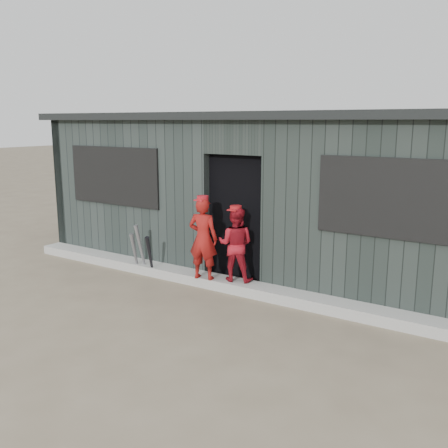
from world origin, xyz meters
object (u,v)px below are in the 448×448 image
Objects in this scene: player_grey_back at (265,242)px; bat_mid at (135,253)px; player_red_left at (203,239)px; player_red_right at (236,244)px; bat_right at (150,256)px; bat_left at (141,249)px; dugout at (277,191)px.

bat_mid is at bearing 25.85° from player_grey_back.
player_red_right is at bearing -168.32° from player_red_left.
player_grey_back is at bearing 25.47° from bat_right.
bat_left is 0.10× the size of dugout.
bat_right is at bearing -16.17° from bat_left.
bat_mid is 1.45m from player_red_left.
player_red_right is 0.58m from player_grey_back.
bat_left reaches higher than bat_right.
bat_right is 0.66× the size of player_red_right.
dugout is (1.30, 1.89, 0.93)m from bat_right.
player_red_left is 0.49m from player_red_right.
player_red_left is 0.96× the size of player_grey_back.
bat_right is 0.09× the size of dugout.
bat_left is 2.54m from dugout.
bat_mid is 2.66m from dugout.
player_grey_back is 0.16× the size of dugout.
player_grey_back reaches higher than bat_mid.
dugout is at bearing -101.22° from player_red_right.
dugout reaches higher than bat_left.
bat_left is 1.32m from player_red_left.
bat_left is 1.23× the size of bat_mid.
bat_left is at bearing 163.83° from bat_right.
player_red_left is 1.93m from dugout.
bat_right is (0.26, -0.08, -0.07)m from bat_left.
bat_right is 1.85m from player_grey_back.
player_red_left is at bearing 6.28° from player_red_right.
player_red_right is at bearing 5.68° from bat_left.
dugout reaches higher than player_red_right.
player_grey_back is at bearing -142.68° from player_red_left.
dugout is at bearing -66.23° from player_grey_back.
bat_left is at bearing -11.19° from player_red_right.
bat_left is 1.75m from player_red_right.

